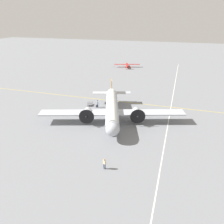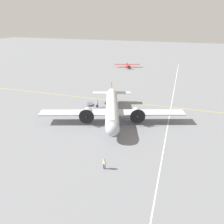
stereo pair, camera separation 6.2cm
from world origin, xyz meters
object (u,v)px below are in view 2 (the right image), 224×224
at_px(suitcase_near_door, 97,106).
at_px(passenger_boarding, 98,103).
at_px(airliner_main, 112,109).
at_px(light_aircraft_distant, 127,65).
at_px(crew_foreground, 104,163).
at_px(baggage_cart, 90,104).

bearing_deg(suitcase_near_door, passenger_boarding, 21.62).
xyz_separation_m(airliner_main, suitcase_near_door, (-5.24, 5.24, -2.15)).
bearing_deg(light_aircraft_distant, crew_foreground, 173.43).
bearing_deg(light_aircraft_distant, suitcase_near_door, 167.08).
distance_m(baggage_cart, light_aircraft_distant, 42.54).
bearing_deg(airliner_main, light_aircraft_distant, 172.46).
xyz_separation_m(suitcase_near_door, baggage_cart, (-1.92, 0.70, 0.00)).
relative_size(crew_foreground, baggage_cart, 0.83).
relative_size(airliner_main, suitcase_near_door, 46.69).
bearing_deg(baggage_cart, passenger_boarding, 51.74).
bearing_deg(baggage_cart, light_aircraft_distant, 160.89).
bearing_deg(light_aircraft_distant, passenger_boarding, 167.31).
distance_m(crew_foreground, baggage_cart, 23.23).
distance_m(airliner_main, passenger_boarding, 7.46).
xyz_separation_m(airliner_main, light_aircraft_distant, (-8.85, 48.44, -1.61)).
height_order(airliner_main, suitcase_near_door, airliner_main).
relative_size(suitcase_near_door, light_aircraft_distant, 0.06).
bearing_deg(crew_foreground, baggage_cart, 140.20).
xyz_separation_m(passenger_boarding, baggage_cart, (-2.09, 0.63, -0.78)).
bearing_deg(passenger_boarding, airliner_main, 71.99).
height_order(baggage_cart, light_aircraft_distant, light_aircraft_distant).
height_order(airliner_main, passenger_boarding, airliner_main).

